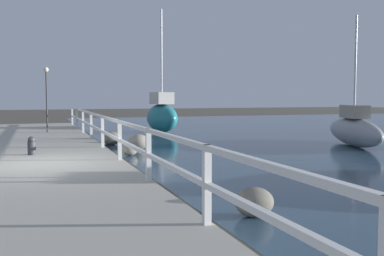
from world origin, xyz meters
TOP-DOWN VIEW (x-y plane):
  - ground_plane at (0.00, 0.00)m, footprint 120.00×120.00m
  - dock_walkway at (0.00, 0.00)m, footprint 4.32×36.00m
  - railing at (2.06, 0.00)m, footprint 0.10×32.50m
  - boulder_far_strip at (3.29, -5.46)m, footprint 0.65×0.58m
  - boulder_downstream at (2.89, 2.77)m, footprint 0.52×0.47m
  - boulder_upstream at (3.55, 4.42)m, footprint 0.75×0.68m
  - boulder_water_edge at (2.84, 6.23)m, footprint 0.74×0.67m
  - boulder_near_dock at (2.77, 6.72)m, footprint 0.38×0.35m
  - mooring_bollard at (-0.19, 1.89)m, footprint 0.23×0.23m
  - dock_lamp at (0.46, 10.48)m, footprint 0.24×0.24m
  - sailboat_gray at (11.94, 2.77)m, footprint 2.78×5.45m
  - sailboat_teal at (6.52, 11.89)m, footprint 1.72×3.15m

SIDE VIEW (x-z plane):
  - ground_plane at x=0.00m, z-range 0.00..0.00m
  - dock_walkway at x=0.00m, z-range 0.00..0.27m
  - boulder_near_dock at x=2.77m, z-range 0.00..0.29m
  - boulder_downstream at x=2.89m, z-range 0.00..0.39m
  - boulder_far_strip at x=3.29m, z-range 0.00..0.49m
  - boulder_water_edge at x=2.84m, z-range 0.00..0.56m
  - boulder_upstream at x=3.55m, z-range 0.00..0.56m
  - mooring_bollard at x=-0.19m, z-range 0.27..0.81m
  - sailboat_gray at x=11.94m, z-range -1.93..3.23m
  - sailboat_teal at x=6.52m, z-range -2.42..4.28m
  - railing at x=2.06m, z-range 0.46..1.53m
  - dock_lamp at x=0.46m, z-range 0.90..3.99m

